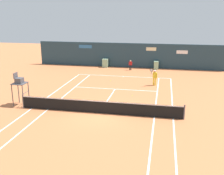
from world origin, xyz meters
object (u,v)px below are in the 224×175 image
object	(u,v)px
umpire_chair	(19,83)
ball_kid_right_post	(130,64)
tennis_ball_by_sideline	(132,96)
tennis_ball_near_service_line	(110,81)
player_on_baseline	(155,76)

from	to	relation	value
umpire_chair	ball_kid_right_post	xyz separation A→B (m)	(6.84, 14.61, -1.05)
tennis_ball_by_sideline	tennis_ball_near_service_line	distance (m)	5.60
umpire_chair	tennis_ball_near_service_line	distance (m)	10.47
umpire_chair	tennis_ball_by_sideline	size ratio (longest dim) A/B	38.29
ball_kid_right_post	tennis_ball_by_sideline	bearing A→B (deg)	99.27
umpire_chair	tennis_ball_by_sideline	world-z (taller)	umpire_chair
player_on_baseline	tennis_ball_near_service_line	xyz separation A→B (m)	(-4.66, 0.88, -0.91)
player_on_baseline	ball_kid_right_post	bearing A→B (deg)	-52.15
player_on_baseline	tennis_ball_near_service_line	bearing A→B (deg)	1.18
player_on_baseline	umpire_chair	bearing A→B (deg)	49.71
ball_kid_right_post	tennis_ball_by_sideline	size ratio (longest dim) A/B	18.86
player_on_baseline	tennis_ball_by_sideline	world-z (taller)	player_on_baseline
umpire_chair	player_on_baseline	xyz separation A→B (m)	(10.13, 7.88, -0.84)
player_on_baseline	tennis_ball_near_service_line	distance (m)	4.83
ball_kid_right_post	tennis_ball_near_service_line	distance (m)	6.06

